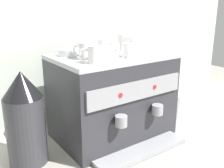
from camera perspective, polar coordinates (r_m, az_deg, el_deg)
name	(u,v)px	position (r m, az deg, el deg)	size (l,w,h in m)	color
ground_plane	(112,133)	(1.48, 0.00, -10.78)	(4.00, 4.00, 0.00)	#9E998E
tiled_backsplash_wall	(79,44)	(1.63, -7.37, 8.73)	(2.80, 0.03, 0.92)	silver
espresso_machine	(112,96)	(1.39, 0.11, -2.68)	(0.60, 0.51, 0.45)	#2D2D33
ceramic_cup_0	(128,50)	(1.26, 3.59, 7.50)	(0.08, 0.08, 0.07)	white
ceramic_cup_1	(124,41)	(1.53, 2.65, 9.49)	(0.08, 0.12, 0.08)	white
ceramic_cup_2	(94,55)	(1.11, -4.03, 6.49)	(0.09, 0.08, 0.08)	white
ceramic_cup_3	(105,47)	(1.32, -1.61, 8.17)	(0.08, 0.10, 0.08)	white
ceramic_cup_4	(85,51)	(1.21, -6.04, 7.30)	(0.07, 0.10, 0.08)	white
ceramic_cup_5	(133,44)	(1.45, 4.75, 8.87)	(0.08, 0.09, 0.08)	white
ceramic_bowl_0	(109,47)	(1.43, -0.62, 8.12)	(0.11, 0.11, 0.04)	white
ceramic_bowl_1	(70,52)	(1.31, -9.17, 6.91)	(0.12, 0.12, 0.03)	white
ceramic_bowl_2	(143,50)	(1.35, 6.82, 7.41)	(0.12, 0.12, 0.04)	white
ceramic_bowl_3	(107,56)	(1.19, -1.16, 6.18)	(0.10, 0.10, 0.03)	white
coffee_grinder	(25,119)	(1.20, -18.57, -7.28)	(0.17, 0.17, 0.43)	#333338
milk_pitcher	(175,106)	(1.71, 13.66, -4.68)	(0.09, 0.09, 0.15)	#B7B7BC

